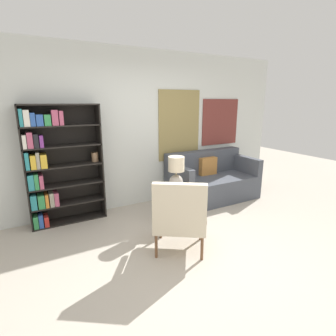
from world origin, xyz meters
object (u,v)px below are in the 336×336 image
object	(u,v)px
bookshelf	(54,165)
table_lamp	(176,171)
armchair	(180,215)
side_table	(175,193)
couch	(211,181)

from	to	relation	value
bookshelf	table_lamp	distance (m)	1.82
armchair	bookshelf	bearing A→B (deg)	125.98
table_lamp	side_table	bearing A→B (deg)	141.60
bookshelf	side_table	world-z (taller)	bookshelf
bookshelf	armchair	size ratio (longest dim) A/B	1.91
bookshelf	couch	bearing A→B (deg)	-5.63
bookshelf	armchair	world-z (taller)	bookshelf
couch	table_lamp	size ratio (longest dim) A/B	3.34
side_table	couch	bearing A→B (deg)	25.31
armchair	table_lamp	xyz separation A→B (m)	(0.44, 0.83, 0.29)
couch	table_lamp	distance (m)	1.32
armchair	side_table	xyz separation A→B (m)	(0.43, 0.83, -0.05)
armchair	table_lamp	distance (m)	0.98
bookshelf	table_lamp	world-z (taller)	bookshelf
armchair	side_table	bearing A→B (deg)	62.88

